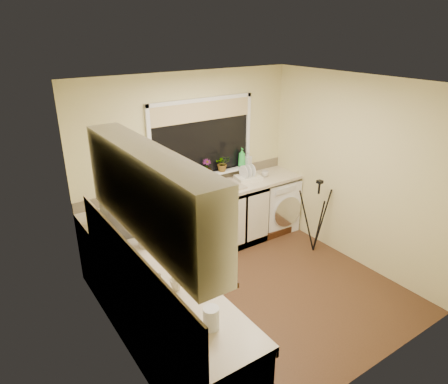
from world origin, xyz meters
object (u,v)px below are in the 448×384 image
laptop (174,194)px  tripod (316,217)px  steel_jar (157,280)px  dish_rack (248,178)px  glass_jug (211,318)px  plant_c (207,167)px  cup_back (265,174)px  microwave (124,217)px  plant_d (223,163)px  soap_bottle_clear (248,159)px  washing_machine (274,204)px  plant_a (173,174)px  soap_bottle_green (242,157)px  kettle (147,235)px  plant_b (184,170)px  cup_left (176,284)px

laptop → tripod: bearing=-36.1°
steel_jar → dish_rack: bearing=36.0°
glass_jug → plant_c: 2.90m
glass_jug → cup_back: (2.39, 2.27, -0.04)m
glass_jug → microwave: 1.86m
plant_c → glass_jug: bearing=-121.4°
plant_d → soap_bottle_clear: (0.45, -0.00, -0.02)m
cup_back → washing_machine: bearing=-2.0°
plant_c → plant_d: 0.27m
dish_rack → tripod: bearing=-50.7°
plant_a → soap_bottle_green: bearing=0.2°
microwave → plant_a: size_ratio=2.17×
dish_rack → cup_back: (0.27, -0.04, 0.02)m
laptop → cup_back: (1.50, -0.03, -0.02)m
plant_d → plant_c: bearing=-177.9°
plant_c → soap_bottle_green: size_ratio=0.79×
washing_machine → plant_a: size_ratio=3.37×
soap_bottle_clear → plant_a: bearing=179.9°
kettle → plant_b: 1.53m
microwave → plant_d: size_ratio=2.24×
plant_c → plant_b: bearing=177.2°
microwave → plant_d: 1.83m
kettle → plant_b: size_ratio=0.86×
kettle → plant_d: bearing=33.4°
laptop → dish_rack: size_ratio=1.14×
cup_left → tripod: bearing=17.8°
washing_machine → plant_b: bearing=175.9°
plant_c → laptop: bearing=-164.1°
cup_back → dish_rack: bearing=170.9°
cup_left → glass_jug: bearing=-90.7°
kettle → microwave: bearing=96.5°
plant_a → tripod: bearing=-33.7°
washing_machine → cup_left: size_ratio=7.72×
glass_jug → cup_back: bearing=43.5°
soap_bottle_green → plant_d: bearing=-179.4°
plant_a → glass_jug: bearing=-111.8°
plant_d → glass_jug: bearing=-125.6°
microwave → tripod: bearing=-99.2°
plant_b → soap_bottle_clear: size_ratio=1.32×
plant_a → plant_d: size_ratio=1.04×
plant_c → tripod: bearing=-44.1°
cup_back → plant_c: bearing=167.2°
laptop → cup_left: size_ratio=3.85×
tripod → plant_d: plant_d is taller
glass_jug → cup_back: 3.30m
soap_bottle_clear → cup_back: (0.17, -0.21, -0.21)m
kettle → cup_left: kettle is taller
plant_a → soap_bottle_clear: (1.23, -0.00, -0.02)m
plant_d → washing_machine: bearing=-14.9°
soap_bottle_green → dish_rack: bearing=-91.5°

